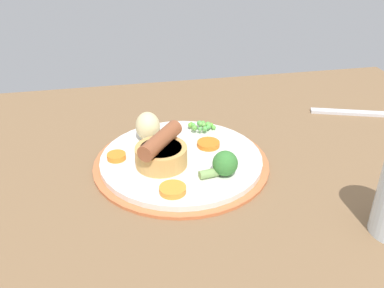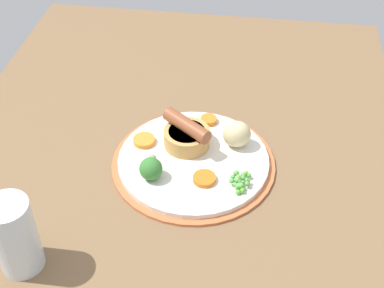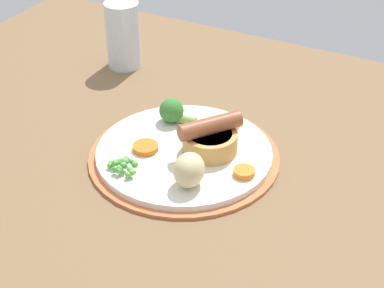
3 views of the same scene
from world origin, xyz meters
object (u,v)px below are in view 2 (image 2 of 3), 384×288
object	(u,v)px
potato_chunk_0	(237,134)
drinking_glass	(15,236)
broccoli_floret_near	(151,168)
carrot_slice_2	(144,140)
carrot_slice_0	(209,120)
sausage_pudding	(187,135)
pea_pile	(241,180)
dinner_plate	(193,162)
carrot_slice_1	(204,179)

from	to	relation	value
potato_chunk_0	drinking_glass	bearing A→B (deg)	-44.74
broccoli_floret_near	carrot_slice_2	world-z (taller)	broccoli_floret_near
carrot_slice_0	carrot_slice_2	world-z (taller)	same
potato_chunk_0	drinking_glass	distance (cm)	39.41
sausage_pudding	broccoli_floret_near	distance (cm)	9.69
potato_chunk_0	pea_pile	bearing A→B (deg)	8.70
dinner_plate	carrot_slice_0	bearing A→B (deg)	172.23
broccoli_floret_near	potato_chunk_0	xyz separation A→B (cm)	(-9.67, 12.94, 0.64)
carrot_slice_1	carrot_slice_2	distance (cm)	13.88
carrot_slice_1	drinking_glass	distance (cm)	30.13
sausage_pudding	pea_pile	world-z (taller)	sausage_pudding
potato_chunk_0	drinking_glass	size ratio (longest dim) A/B	0.40
potato_chunk_0	carrot_slice_0	xyz separation A→B (cm)	(-5.58, -5.45, -1.98)
pea_pile	carrot_slice_0	distance (cm)	16.57
pea_pile	dinner_plate	bearing A→B (deg)	-121.36
sausage_pudding	drinking_glass	size ratio (longest dim) A/B	0.74
broccoli_floret_near	carrot_slice_1	distance (cm)	8.72
pea_pile	drinking_glass	size ratio (longest dim) A/B	0.40
sausage_pudding	drinking_glass	xyz separation A→B (cm)	(26.86, -19.27, 2.43)
dinner_plate	broccoli_floret_near	distance (cm)	8.47
carrot_slice_0	drinking_glass	xyz separation A→B (cm)	(33.54, -22.25, 4.17)
pea_pile	sausage_pudding	bearing A→B (deg)	-130.30
pea_pile	potato_chunk_0	world-z (taller)	potato_chunk_0
potato_chunk_0	carrot_slice_2	xyz separation A→B (cm)	(1.66, -15.87, -1.98)
dinner_plate	pea_pile	xyz separation A→B (cm)	(5.04, 8.26, 1.82)
broccoli_floret_near	carrot_slice_0	bearing A→B (deg)	145.21
pea_pile	broccoli_floret_near	size ratio (longest dim) A/B	0.82
dinner_plate	potato_chunk_0	xyz separation A→B (cm)	(-4.43, 6.81, 3.25)
broccoli_floret_near	potato_chunk_0	bearing A→B (deg)	118.14
potato_chunk_0	drinking_glass	xyz separation A→B (cm)	(27.95, -27.70, 2.19)
dinner_plate	drinking_glass	xyz separation A→B (cm)	(23.52, -20.88, 5.44)
carrot_slice_0	carrot_slice_1	xyz separation A→B (cm)	(14.97, 1.11, -0.04)
carrot_slice_0	carrot_slice_2	bearing A→B (deg)	-55.22
sausage_pudding	broccoli_floret_near	size ratio (longest dim) A/B	1.51
carrot_slice_0	broccoli_floret_near	bearing A→B (deg)	-26.18
dinner_plate	carrot_slice_1	distance (cm)	5.68
pea_pile	potato_chunk_0	xyz separation A→B (cm)	(-9.47, -1.45, 1.43)
potato_chunk_0	broccoli_floret_near	bearing A→B (deg)	-53.25
broccoli_floret_near	potato_chunk_0	world-z (taller)	potato_chunk_0
carrot_slice_2	potato_chunk_0	bearing A→B (deg)	95.96
sausage_pudding	pea_pile	xyz separation A→B (cm)	(8.37, 9.87, -1.18)
sausage_pudding	drinking_glass	bearing A→B (deg)	91.21
dinner_plate	pea_pile	bearing A→B (deg)	58.64
broccoli_floret_near	carrot_slice_1	xyz separation A→B (cm)	(-0.28, 8.60, -1.38)
potato_chunk_0	carrot_slice_1	size ratio (longest dim) A/B	1.30
potato_chunk_0	carrot_slice_2	size ratio (longest dim) A/B	1.28
carrot_slice_1	broccoli_floret_near	bearing A→B (deg)	-88.16
dinner_plate	carrot_slice_1	size ratio (longest dim) A/B	7.46
carrot_slice_2	broccoli_floret_near	bearing A→B (deg)	20.08
potato_chunk_0	carrot_slice_0	bearing A→B (deg)	-135.70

